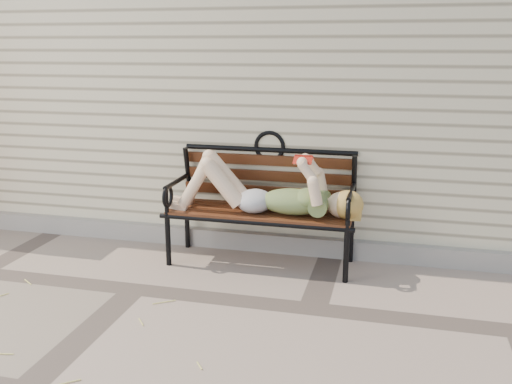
# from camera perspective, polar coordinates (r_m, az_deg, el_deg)

# --- Properties ---
(ground) EXTENTS (80.00, 80.00, 0.00)m
(ground) POSITION_cam_1_polar(r_m,az_deg,el_deg) (4.11, -12.04, -9.49)
(ground) COLOR gray
(ground) RESTS_ON ground
(house_wall) EXTENTS (8.00, 4.00, 3.00)m
(house_wall) POSITION_cam_1_polar(r_m,az_deg,el_deg) (6.58, -1.08, 13.23)
(house_wall) COLOR beige
(house_wall) RESTS_ON ground
(foundation_strip) EXTENTS (8.00, 0.10, 0.15)m
(foundation_strip) POSITION_cam_1_polar(r_m,az_deg,el_deg) (4.91, -7.17, -4.31)
(foundation_strip) COLOR gray
(foundation_strip) RESTS_ON ground
(garden_bench) EXTENTS (1.54, 0.61, 1.00)m
(garden_bench) POSITION_cam_1_polar(r_m,az_deg,el_deg) (4.39, 0.74, 0.12)
(garden_bench) COLOR black
(garden_bench) RESTS_ON ground
(reading_woman) EXTENTS (1.45, 0.33, 0.46)m
(reading_woman) POSITION_cam_1_polar(r_m,az_deg,el_deg) (4.27, 0.53, 0.14)
(reading_woman) COLOR #0B404F
(reading_woman) RESTS_ON ground
(straw_scatter) EXTENTS (3.02, 1.57, 0.01)m
(straw_scatter) POSITION_cam_1_polar(r_m,az_deg,el_deg) (3.79, -12.77, -11.64)
(straw_scatter) COLOR #E0D96D
(straw_scatter) RESTS_ON ground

